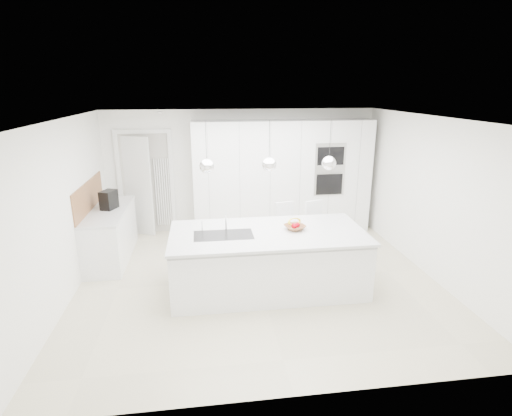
{
  "coord_description": "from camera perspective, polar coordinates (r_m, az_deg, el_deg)",
  "views": [
    {
      "loc": [
        -0.81,
        -5.64,
        2.92
      ],
      "look_at": [
        0.0,
        0.3,
        1.1
      ],
      "focal_mm": 28.0,
      "sensor_mm": 36.0,
      "label": 1
    }
  ],
  "objects": [
    {
      "name": "floor",
      "position": [
        6.4,
        0.37,
        -10.25
      ],
      "size": [
        5.5,
        5.5,
        0.0
      ],
      "primitive_type": "plane",
      "color": "beige",
      "rests_on": "ground"
    },
    {
      "name": "wall_back",
      "position": [
        8.35,
        -2.05,
        5.35
      ],
      "size": [
        5.5,
        0.0,
        5.5
      ],
      "primitive_type": "plane",
      "rotation": [
        1.57,
        0.0,
        0.0
      ],
      "color": "white",
      "rests_on": "ground"
    },
    {
      "name": "wall_left",
      "position": [
        6.19,
        -25.7,
        -0.48
      ],
      "size": [
        0.0,
        5.0,
        5.0
      ],
      "primitive_type": "plane",
      "rotation": [
        1.57,
        0.0,
        1.57
      ],
      "color": "white",
      "rests_on": "ground"
    },
    {
      "name": "ceiling",
      "position": [
        5.71,
        0.42,
        12.67
      ],
      "size": [
        5.5,
        5.5,
        0.0
      ],
      "primitive_type": "plane",
      "rotation": [
        3.14,
        0.0,
        0.0
      ],
      "color": "white",
      "rests_on": "wall_back"
    },
    {
      "name": "tall_cabinets",
      "position": [
        8.19,
        3.76,
        4.39
      ],
      "size": [
        3.6,
        0.6,
        2.3
      ],
      "primitive_type": "cube",
      "color": "white",
      "rests_on": "floor"
    },
    {
      "name": "oven_stack",
      "position": [
        8.09,
        10.51,
        5.43
      ],
      "size": [
        0.62,
        0.04,
        1.05
      ],
      "primitive_type": null,
      "color": "#A5A5A8",
      "rests_on": "tall_cabinets"
    },
    {
      "name": "doorway_frame",
      "position": [
        8.4,
        -15.38,
        3.26
      ],
      "size": [
        1.11,
        0.08,
        2.13
      ],
      "primitive_type": null,
      "color": "white",
      "rests_on": "floor"
    },
    {
      "name": "hallway_door",
      "position": [
        8.4,
        -17.11,
        2.96
      ],
      "size": [
        0.76,
        0.38,
        2.0
      ],
      "primitive_type": "cube",
      "rotation": [
        0.0,
        0.0,
        -0.44
      ],
      "color": "white",
      "rests_on": "floor"
    },
    {
      "name": "radiator",
      "position": [
        8.4,
        -13.14,
        2.18
      ],
      "size": [
        0.32,
        0.04,
        1.4
      ],
      "primitive_type": null,
      "color": "white",
      "rests_on": "floor"
    },
    {
      "name": "left_base_cabinets",
      "position": [
        7.46,
        -20.03,
        -3.67
      ],
      "size": [
        0.6,
        1.8,
        0.86
      ],
      "primitive_type": "cube",
      "color": "white",
      "rests_on": "floor"
    },
    {
      "name": "left_worktop",
      "position": [
        7.32,
        -20.38,
        -0.37
      ],
      "size": [
        0.62,
        1.82,
        0.04
      ],
      "primitive_type": "cube",
      "color": "silver",
      "rests_on": "left_base_cabinets"
    },
    {
      "name": "oak_backsplash",
      "position": [
        7.32,
        -22.79,
        1.56
      ],
      "size": [
        0.02,
        1.8,
        0.5
      ],
      "primitive_type": "cube",
      "color": "#9A653D",
      "rests_on": "wall_left"
    },
    {
      "name": "island_base",
      "position": [
        5.96,
        1.75,
        -7.81
      ],
      "size": [
        2.8,
        1.2,
        0.86
      ],
      "primitive_type": "cube",
      "color": "white",
      "rests_on": "floor"
    },
    {
      "name": "island_worktop",
      "position": [
        5.83,
        1.71,
        -3.59
      ],
      "size": [
        2.84,
        1.4,
        0.04
      ],
      "primitive_type": "cube",
      "color": "silver",
      "rests_on": "island_base"
    },
    {
      "name": "island_sink",
      "position": [
        5.74,
        -4.65,
        -4.62
      ],
      "size": [
        0.84,
        0.44,
        0.18
      ],
      "primitive_type": null,
      "color": "#3F3F42",
      "rests_on": "island_worktop"
    },
    {
      "name": "island_tap",
      "position": [
        5.85,
        -4.33,
        -1.79
      ],
      "size": [
        0.02,
        0.02,
        0.3
      ],
      "primitive_type": "cylinder",
      "color": "white",
      "rests_on": "island_worktop"
    },
    {
      "name": "pendant_left",
      "position": [
        5.43,
        -7.04,
        5.94
      ],
      "size": [
        0.2,
        0.2,
        0.2
      ],
      "primitive_type": "sphere",
      "color": "white",
      "rests_on": "ceiling"
    },
    {
      "name": "pendant_mid",
      "position": [
        5.51,
        1.89,
        6.21
      ],
      "size": [
        0.2,
        0.2,
        0.2
      ],
      "primitive_type": "sphere",
      "color": "white",
      "rests_on": "ceiling"
    },
    {
      "name": "pendant_right",
      "position": [
        5.71,
        10.38,
        6.33
      ],
      "size": [
        0.2,
        0.2,
        0.2
      ],
      "primitive_type": "sphere",
      "color": "white",
      "rests_on": "ceiling"
    },
    {
      "name": "fruit_bowl",
      "position": [
        5.92,
        5.57,
        -2.76
      ],
      "size": [
        0.38,
        0.38,
        0.07
      ],
      "primitive_type": "imported",
      "rotation": [
        0.0,
        0.0,
        0.34
      ],
      "color": "#9A653D",
      "rests_on": "island_worktop"
    },
    {
      "name": "espresso_machine",
      "position": [
        7.32,
        -20.29,
        1.11
      ],
      "size": [
        0.29,
        0.35,
        0.32
      ],
      "primitive_type": "cube",
      "rotation": [
        0.0,
        0.0,
        -0.37
      ],
      "color": "black",
      "rests_on": "left_worktop"
    },
    {
      "name": "bar_stool_left",
      "position": [
        6.88,
        4.24,
        -3.62
      ],
      "size": [
        0.43,
        0.53,
        1.03
      ],
      "primitive_type": null,
      "rotation": [
        0.0,
        0.0,
        0.21
      ],
      "color": "white",
      "rests_on": "floor"
    },
    {
      "name": "bar_stool_right",
      "position": [
        6.94,
        8.4,
        -3.48
      ],
      "size": [
        0.47,
        0.56,
        1.05
      ],
      "primitive_type": null,
      "rotation": [
        0.0,
        0.0,
        0.31
      ],
      "color": "white",
      "rests_on": "floor"
    },
    {
      "name": "apple_a",
      "position": [
        5.87,
        5.53,
        -2.59
      ],
      "size": [
        0.08,
        0.08,
        0.08
      ],
      "primitive_type": "sphere",
      "color": "#B20011",
      "rests_on": "fruit_bowl"
    },
    {
      "name": "apple_b",
      "position": [
        5.93,
        5.96,
        -2.43
      ],
      "size": [
        0.07,
        0.07,
        0.07
      ],
      "primitive_type": "sphere",
      "color": "#B20011",
      "rests_on": "fruit_bowl"
    },
    {
      "name": "apple_c",
      "position": [
        5.89,
        5.41,
        -2.54
      ],
      "size": [
        0.08,
        0.08,
        0.08
      ],
      "primitive_type": "sphere",
      "color": "#B20011",
      "rests_on": "fruit_bowl"
    },
    {
      "name": "apple_extra_3",
      "position": [
        5.91,
        5.81,
        -2.49
      ],
      "size": [
        0.07,
        0.07,
        0.07
      ],
      "primitive_type": "sphere",
      "color": "#B20011",
      "rests_on": "fruit_bowl"
    },
    {
      "name": "banana_bunch",
      "position": [
        5.91,
        5.49,
        -1.95
      ],
      "size": [
        0.25,
        0.18,
        0.22
      ],
      "primitive_type": "torus",
      "rotation": [
        1.22,
        0.0,
        0.35
      ],
      "color": "yellow",
      "rests_on": "fruit_bowl"
    }
  ]
}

